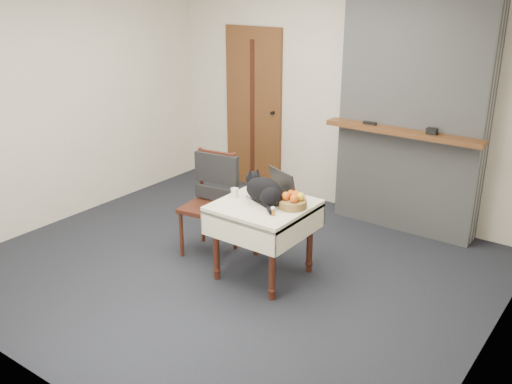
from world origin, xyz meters
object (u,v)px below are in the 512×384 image
(door, at_px, (254,109))
(laptop, at_px, (274,194))
(pill_bottle, at_px, (273,211))
(chair, at_px, (213,189))
(cream_jar, at_px, (235,192))
(side_table, at_px, (264,215))
(cat, at_px, (265,191))
(fruit_basket, at_px, (293,201))

(door, bearing_deg, laptop, -49.42)
(pill_bottle, relative_size, chair, 0.07)
(door, height_order, cream_jar, door)
(door, relative_size, side_table, 2.56)
(laptop, distance_m, cream_jar, 0.37)
(side_table, bearing_deg, laptop, 72.39)
(cream_jar, bearing_deg, pill_bottle, -16.40)
(cat, distance_m, chair, 0.75)
(side_table, relative_size, laptop, 1.73)
(chair, bearing_deg, door, 106.22)
(fruit_basket, xyz_separation_m, chair, (-0.97, 0.08, -0.12))
(door, height_order, side_table, door)
(cat, xyz_separation_m, cream_jar, (-0.31, -0.03, -0.07))
(pill_bottle, bearing_deg, cream_jar, 163.60)
(cat, height_order, pill_bottle, cat)
(side_table, bearing_deg, cream_jar, -177.24)
(door, relative_size, cream_jar, 25.85)
(side_table, xyz_separation_m, pill_bottle, (0.21, -0.17, 0.15))
(laptop, bearing_deg, cream_jar, -137.82)
(laptop, height_order, pill_bottle, laptop)
(pill_bottle, xyz_separation_m, fruit_basket, (0.04, 0.24, 0.02))
(side_table, bearing_deg, door, 128.31)
(laptop, distance_m, cat, 0.11)
(pill_bottle, bearing_deg, cat, 139.17)
(cat, relative_size, chair, 0.49)
(side_table, distance_m, cat, 0.23)
(door, xyz_separation_m, cream_jar, (1.21, -1.93, -0.26))
(pill_bottle, distance_m, chair, 0.99)
(side_table, height_order, laptop, laptop)
(pill_bottle, bearing_deg, side_table, 141.42)
(side_table, relative_size, cat, 1.61)
(cat, bearing_deg, door, 149.75)
(door, relative_size, pill_bottle, 27.48)
(chair, bearing_deg, cream_jar, -31.61)
(laptop, bearing_deg, cat, -88.57)
(laptop, distance_m, pill_bottle, 0.33)
(door, bearing_deg, cat, -51.50)
(laptop, height_order, fruit_basket, laptop)
(laptop, xyz_separation_m, chair, (-0.75, 0.05, -0.13))
(cat, height_order, chair, chair)
(side_table, height_order, fruit_basket, fruit_basket)
(door, distance_m, cream_jar, 2.29)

